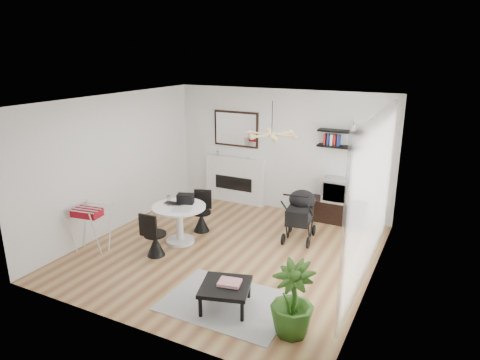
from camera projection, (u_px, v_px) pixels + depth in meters
The scene contains 25 objects.
floor at pixel (227, 251), 7.73m from camera, with size 5.00×5.00×0.00m, color brown.
ceiling at pixel (226, 101), 6.94m from camera, with size 5.00×5.00×0.00m, color white.
wall_back at pixel (280, 151), 9.47m from camera, with size 5.00×5.00×0.00m, color white.
wall_left at pixel (115, 163), 8.42m from camera, with size 5.00×5.00×0.00m, color white.
wall_right at pixel (376, 203), 6.26m from camera, with size 5.00×5.00×0.00m, color white.
sheer_curtain at pixel (372, 197), 6.47m from camera, with size 0.04×3.60×2.60m, color white.
fireplace at pixel (235, 174), 10.08m from camera, with size 1.50×0.17×2.16m.
shelf_lower at pixel (339, 147), 8.71m from camera, with size 0.90×0.25×0.04m, color black.
shelf_upper at pixel (340, 131), 8.62m from camera, with size 0.90×0.25×0.04m, color black.
pendant_lamp at pixel (272, 135), 7.06m from camera, with size 0.90×0.90×0.10m, color tan, non-canonical shape.
tv_console at pixel (334, 211), 9.02m from camera, with size 1.25×0.44×0.47m, color black.
crt_tv at pixel (337, 190), 8.86m from camera, with size 0.55×0.48×0.48m.
dining_table at pixel (179, 218), 7.97m from camera, with size 0.99×0.99×0.73m.
laptop at pixel (172, 204), 7.94m from camera, with size 0.36×0.23×0.03m, color black.
black_bag at pixel (186, 199), 8.01m from camera, with size 0.31×0.18×0.18m, color black.
newspaper at pixel (182, 209), 7.72m from camera, with size 0.34×0.28×0.01m, color silver.
drinking_glass at pixel (169, 198), 8.13m from camera, with size 0.07×0.07×0.11m, color white.
chair_far at pixel (202, 219), 8.55m from camera, with size 0.42×0.43×0.82m.
chair_near at pixel (155, 242), 7.50m from camera, with size 0.39×0.40×0.83m.
drying_rack at pixel (91, 228), 7.62m from camera, with size 0.64×0.61×0.85m.
stroller at pixel (300, 216), 8.14m from camera, with size 0.63×0.90×1.05m.
rug at pixel (228, 303), 6.15m from camera, with size 1.80×1.30×0.01m, color gray.
coffee_table at pixel (225, 287), 5.96m from camera, with size 0.84×0.84×0.35m.
magazines at pixel (230, 283), 5.96m from camera, with size 0.31×0.24×0.04m, color #C63145.
potted_plant at pixel (292, 299), 5.35m from camera, with size 0.56×0.56×1.00m, color #2B5718.
Camera 1 is at (3.38, -6.15, 3.49)m, focal length 32.00 mm.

